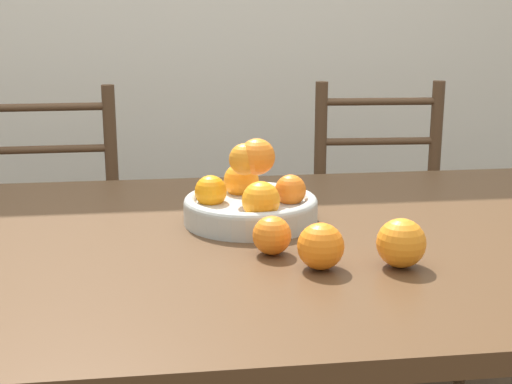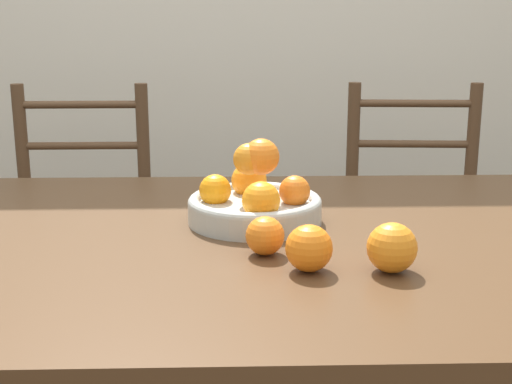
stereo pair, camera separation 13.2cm
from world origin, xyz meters
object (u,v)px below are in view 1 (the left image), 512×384
object	(u,v)px
chair_left	(48,246)
orange_loose_1	(272,235)
orange_loose_2	(401,243)
orange_loose_0	(321,246)
fruit_bowl	(251,200)
chair_right	(385,232)

from	to	relation	value
chair_left	orange_loose_1	bearing A→B (deg)	-60.49
orange_loose_1	orange_loose_2	world-z (taller)	orange_loose_2
orange_loose_0	chair_left	bearing A→B (deg)	120.71
fruit_bowl	orange_loose_2	xyz separation A→B (m)	(0.21, -0.29, -0.00)
orange_loose_2	orange_loose_1	bearing A→B (deg)	155.80
fruit_bowl	orange_loose_2	bearing A→B (deg)	-53.47
chair_right	fruit_bowl	bearing A→B (deg)	-121.84
fruit_bowl	orange_loose_2	distance (m)	0.35
orange_loose_2	chair_right	bearing A→B (deg)	73.04
orange_loose_0	orange_loose_1	xyz separation A→B (m)	(-0.07, 0.08, -0.00)
orange_loose_0	chair_right	xyz separation A→B (m)	(0.44, 1.00, -0.31)
orange_loose_1	chair_right	world-z (taller)	chair_right
chair_left	chair_right	bearing A→B (deg)	-0.34
fruit_bowl	orange_loose_2	world-z (taller)	fruit_bowl
chair_left	chair_right	world-z (taller)	same
orange_loose_0	orange_loose_1	size ratio (longest dim) A/B	1.14
fruit_bowl	orange_loose_1	size ratio (longest dim) A/B	3.93
orange_loose_0	orange_loose_1	bearing A→B (deg)	129.43
fruit_bowl	chair_right	world-z (taller)	chair_right
orange_loose_0	orange_loose_2	distance (m)	0.13
fruit_bowl	orange_loose_1	xyz separation A→B (m)	(0.01, -0.20, -0.01)
fruit_bowl	chair_left	world-z (taller)	chair_left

